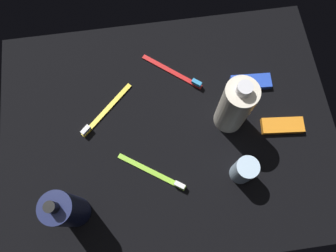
# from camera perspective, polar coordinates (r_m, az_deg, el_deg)

# --- Properties ---
(ground_plane) EXTENTS (0.84, 0.64, 0.01)m
(ground_plane) POSITION_cam_1_polar(r_m,az_deg,el_deg) (0.81, -0.00, -0.78)
(ground_plane) COLOR black
(lotion_bottle) EXTENTS (0.07, 0.07, 0.18)m
(lotion_bottle) POSITION_cam_1_polar(r_m,az_deg,el_deg) (0.72, -17.68, -14.11)
(lotion_bottle) COLOR #181E46
(lotion_bottle) RESTS_ON ground_plane
(bodywash_bottle) EXTENTS (0.07, 0.07, 0.20)m
(bodywash_bottle) POSITION_cam_1_polar(r_m,az_deg,el_deg) (0.74, 11.85, 3.45)
(bodywash_bottle) COLOR silver
(bodywash_bottle) RESTS_ON ground_plane
(deodorant_stick) EXTENTS (0.05, 0.05, 0.09)m
(deodorant_stick) POSITION_cam_1_polar(r_m,az_deg,el_deg) (0.76, 13.40, -7.70)
(deodorant_stick) COLOR silver
(deodorant_stick) RESTS_ON ground_plane
(toothbrush_yellow) EXTENTS (0.14, 0.13, 0.02)m
(toothbrush_yellow) POSITION_cam_1_polar(r_m,az_deg,el_deg) (0.83, -11.40, 2.40)
(toothbrush_yellow) COLOR yellow
(toothbrush_yellow) RESTS_ON ground_plane
(toothbrush_red) EXTENTS (0.15, 0.12, 0.02)m
(toothbrush_red) POSITION_cam_1_polar(r_m,az_deg,el_deg) (0.86, 1.33, 9.44)
(toothbrush_red) COLOR red
(toothbrush_red) RESTS_ON ground_plane
(toothbrush_lime) EXTENTS (0.16, 0.11, 0.02)m
(toothbrush_lime) POSITION_cam_1_polar(r_m,az_deg,el_deg) (0.77, -2.24, -8.48)
(toothbrush_lime) COLOR #8CD133
(toothbrush_lime) RESTS_ON ground_plane
(snack_bar_orange) EXTENTS (0.11, 0.05, 0.01)m
(snack_bar_orange) POSITION_cam_1_polar(r_m,az_deg,el_deg) (0.85, 19.75, 0.06)
(snack_bar_orange) COLOR orange
(snack_bar_orange) RESTS_ON ground_plane
(snack_bar_blue) EXTENTS (0.11, 0.05, 0.01)m
(snack_bar_blue) POSITION_cam_1_polar(r_m,az_deg,el_deg) (0.87, 14.58, 7.59)
(snack_bar_blue) COLOR blue
(snack_bar_blue) RESTS_ON ground_plane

